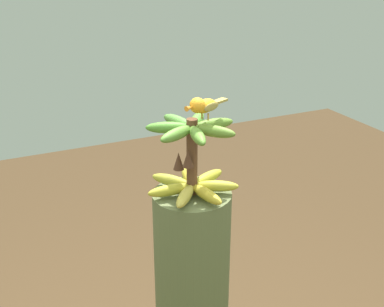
# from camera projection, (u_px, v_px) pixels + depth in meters

# --- Properties ---
(banana_bunch) EXTENTS (0.32, 0.31, 0.27)m
(banana_bunch) POSITION_uv_depth(u_px,v_px,m) (192.00, 157.00, 1.67)
(banana_bunch) COLOR brown
(banana_bunch) RESTS_ON banana_tree
(perched_bird) EXTENTS (0.09, 0.18, 0.08)m
(perched_bird) POSITION_uv_depth(u_px,v_px,m) (202.00, 106.00, 1.59)
(perched_bird) COLOR #C68933
(perched_bird) RESTS_ON banana_bunch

